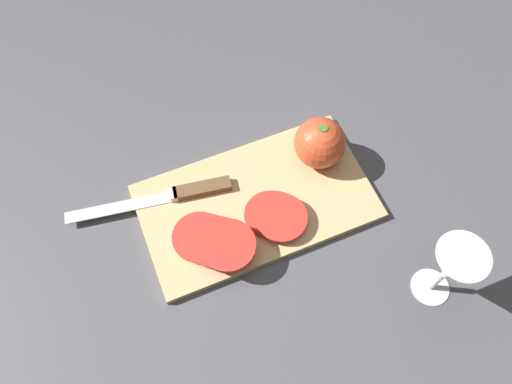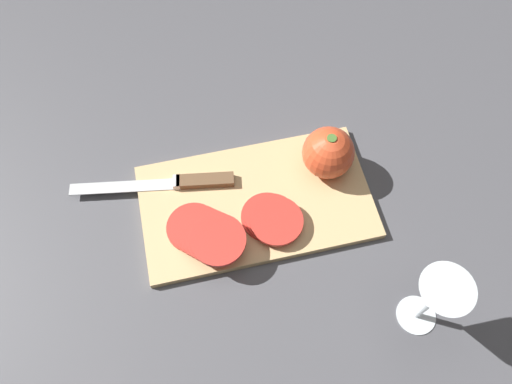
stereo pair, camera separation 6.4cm
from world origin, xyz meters
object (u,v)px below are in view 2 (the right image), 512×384
at_px(knife, 188,182).
at_px(tomato_slice_stack_far, 272,218).
at_px(whole_tomato, 328,153).
at_px(tomato_slice_stack_near, 205,233).
at_px(wine_glass, 437,298).

relative_size(knife, tomato_slice_stack_far, 2.63).
distance_m(whole_tomato, tomato_slice_stack_near, 0.25).
height_order(wine_glass, whole_tomato, wine_glass).
bearing_deg(knife, tomato_slice_stack_near, 105.96).
relative_size(wine_glass, tomato_slice_stack_near, 1.11).
bearing_deg(tomato_slice_stack_near, tomato_slice_stack_far, -176.31).
height_order(whole_tomato, tomato_slice_stack_far, whole_tomato).
bearing_deg(wine_glass, tomato_slice_stack_far, -47.64).
relative_size(whole_tomato, knife, 0.32).
distance_m(whole_tomato, knife, 0.25).
xyz_separation_m(whole_tomato, knife, (0.24, -0.02, -0.04)).
bearing_deg(tomato_slice_stack_near, whole_tomato, -158.94).
bearing_deg(knife, whole_tomato, -175.21).
relative_size(whole_tomato, tomato_slice_stack_near, 0.68).
distance_m(knife, tomato_slice_stack_far, 0.16).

